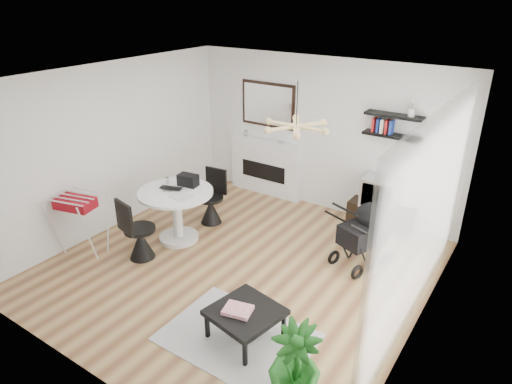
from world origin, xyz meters
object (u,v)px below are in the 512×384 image
Objects in this scene: coffee_table at (245,313)px; potted_plant at (295,365)px; crt_tv at (381,192)px; stroller at (365,236)px; drying_rack at (81,223)px; fireplace at (266,160)px; tv_console at (380,217)px; dining_table at (177,208)px.

potted_plant is (0.90, -0.46, 0.11)m from coffee_table.
potted_plant is at bearing -27.11° from coffee_table.
crt_tv is 1.23m from stroller.
crt_tv is 0.63× the size of potted_plant.
drying_rack is at bearing -128.41° from stroller.
fireplace is 2.01× the size of tv_console.
drying_rack is at bearing -107.59° from fireplace.
fireplace is 4.98m from potted_plant.
fireplace is 3.80× the size of crt_tv.
fireplace reaches higher than tv_console.
tv_console is at bearing 120.05° from stroller.
drying_rack is (-3.46, -3.28, 0.31)m from tv_console.
fireplace is at bearing 58.45° from drying_rack.
coffee_table is at bearing -95.87° from tv_console.
fireplace reaches higher than drying_rack.
coffee_table is at bearing -95.21° from crt_tv.
fireplace reaches higher than potted_plant.
fireplace is 2.88m from stroller.
drying_rack is 0.93× the size of stroller.
potted_plant is at bearing -54.04° from fireplace.
dining_table is 3.53m from potted_plant.
crt_tv is 0.59× the size of drying_rack.
crt_tv is 0.67× the size of coffee_table.
stroller is (0.22, -1.19, -0.21)m from crt_tv.
stroller is (0.18, -1.20, 0.24)m from tv_console.
dining_table is (-2.54, -2.19, 0.36)m from tv_console.
tv_console is at bearing 97.92° from potted_plant.
tv_console is 3.38m from dining_table.
crt_tv is 3.33m from dining_table.
dining_table is at bearing -139.24° from tv_console.
potted_plant is at bearing -22.73° from drying_rack.
coffee_table is (-0.35, -3.44, 0.14)m from tv_console.
drying_rack reaches higher than dining_table.
drying_rack is (-0.91, -1.09, -0.05)m from dining_table.
drying_rack is 4.19m from stroller.
dining_table is at bearing 150.32° from coffee_table.
dining_table is 1.42m from drying_rack.
tv_console is 1.11× the size of drying_rack.
stroller is (2.72, 1.00, -0.12)m from dining_table.
coffee_table is at bearing -16.87° from drying_rack.
drying_rack is at bearing 171.24° from potted_plant.
tv_console is 4.78m from drying_rack.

